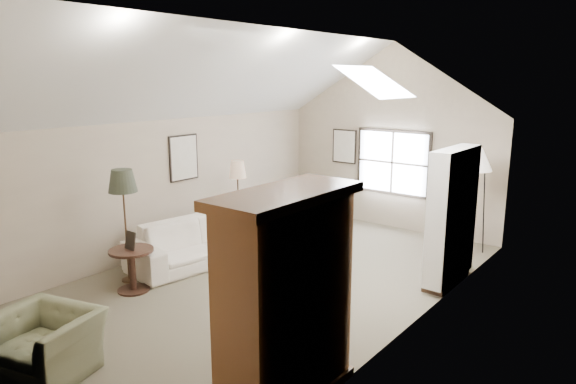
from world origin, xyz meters
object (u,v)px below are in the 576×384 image
Objects in this scene: armchair_near at (45,344)px; side_table at (132,270)px; armchair_far at (311,208)px; side_chair at (440,231)px; armoire at (286,299)px; coffee_table at (308,257)px; sofa at (205,240)px.

side_table is at bearing 104.36° from armchair_near.
side_chair reaches higher than armchair_far.
armchair_far is 0.90× the size of side_chair.
side_chair reaches higher than side_table.
armchair_near is at bearing -151.67° from armoire.
armchair_near is 1.09× the size of coffee_table.
armoire is 2.84m from armchair_near.
armoire is 2.49× the size of armchair_far.
armchair_far reaches higher than sofa.
armchair_far is 3.06m from side_chair.
armchair_far reaches higher than coffee_table.
side_chair reaches higher than armchair_near.
armoire is at bearing -99.23° from side_chair.
side_table is at bearing 96.67° from armchair_far.
side_chair is (1.47, 2.13, 0.24)m from coffee_table.
side_chair reaches higher than coffee_table.
armchair_far is (-3.51, 5.34, -0.70)m from armoire.
armoire reaches higher than side_chair.
coffee_table is at bearing 67.57° from armchair_near.
coffee_table is 1.45× the size of side_table.
armoire is 3.72m from side_table.
sofa is 3.07× the size of armchair_far.
armchair_far is at bearing 162.22° from side_chair.
side_chair is at bearing 95.12° from armoire.
sofa reaches higher than armchair_near.
coffee_table is 2.60m from side_chair.
armchair_far is 0.89× the size of coffee_table.
armoire is at bearing 130.77° from armchair_far.
armchair_near is at bearing 106.86° from armchair_far.
side_table is at bearing -124.86° from coffee_table.
side_chair is (3.05, -0.18, 0.09)m from armchair_far.
sofa is at bearing 93.58° from side_table.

